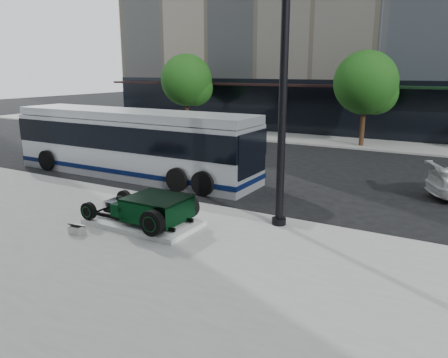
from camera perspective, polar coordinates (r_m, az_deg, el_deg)
The scene contains 8 objects.
ground at distance 16.64m, azimuth 4.03°, elevation -2.28°, with size 120.00×120.00×0.00m, color black.
sidewalk_far at distance 29.59m, azimuth 15.98°, elevation 4.58°, with size 70.00×4.00×0.12m, color gray.
street_trees at distance 28.08m, azimuth 18.33°, elevation 11.55°, with size 29.80×3.80×5.70m.
display_plinth at distance 13.48m, azimuth -10.47°, elevation -5.59°, with size 3.40×1.80×0.15m, color silver.
hot_rod at distance 13.12m, azimuth -9.45°, elevation -3.79°, with size 3.22×2.00×0.81m.
info_plaque at distance 13.28m, azimuth -18.69°, elevation -6.21°, with size 0.43×0.34×0.31m.
lamppost at distance 12.67m, azimuth 7.67°, elevation 9.70°, with size 0.43×0.43×7.83m.
transit_bus at distance 20.12m, azimuth -11.88°, elevation 4.67°, with size 12.12×2.88×2.92m.
Camera 1 is at (6.89, -14.40, 4.69)m, focal length 35.00 mm.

